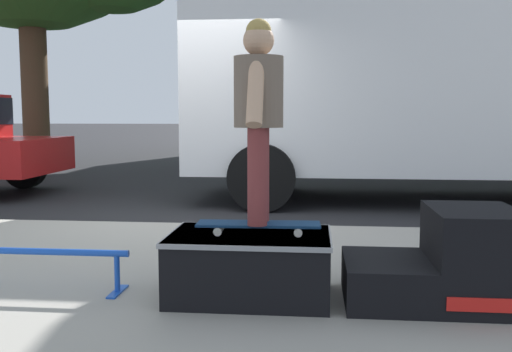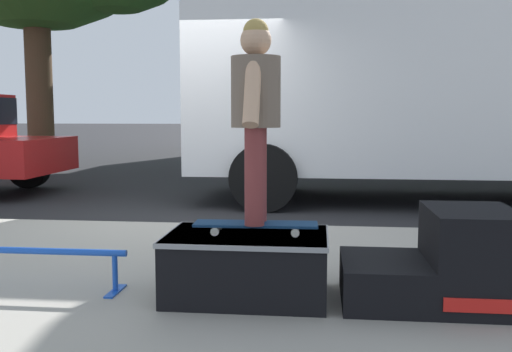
% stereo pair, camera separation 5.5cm
% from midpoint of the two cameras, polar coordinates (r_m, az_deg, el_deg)
% --- Properties ---
extents(ground_plane, '(140.00, 140.00, 0.00)m').
position_cam_midpoint_polar(ground_plane, '(6.86, -8.86, -4.75)').
color(ground_plane, black).
extents(sidewalk_slab, '(50.00, 5.00, 0.12)m').
position_cam_midpoint_polar(sidewalk_slab, '(4.09, -19.68, -11.63)').
color(sidewalk_slab, gray).
rests_on(sidewalk_slab, ground).
extents(skate_box, '(1.02, 0.70, 0.41)m').
position_cam_midpoint_polar(skate_box, '(3.72, -1.04, -8.58)').
color(skate_box, black).
rests_on(skate_box, sidewalk_slab).
extents(kicker_ramp, '(1.04, 0.70, 0.59)m').
position_cam_midpoint_polar(kicker_ramp, '(3.78, 17.78, -8.26)').
color(kicker_ramp, black).
rests_on(kicker_ramp, sidewalk_slab).
extents(grind_rail, '(1.37, 0.28, 0.28)m').
position_cam_midpoint_polar(grind_rail, '(4.16, -21.86, -7.58)').
color(grind_rail, blue).
rests_on(grind_rail, sidewalk_slab).
extents(skateboard, '(0.79, 0.23, 0.07)m').
position_cam_midpoint_polar(skateboard, '(3.68, -0.18, -4.81)').
color(skateboard, navy).
rests_on(skateboard, skate_box).
extents(skater_kid, '(0.31, 0.65, 1.27)m').
position_cam_midpoint_polar(skater_kid, '(3.61, -0.19, 7.06)').
color(skater_kid, brown).
rests_on(skater_kid, skateboard).
extents(box_truck, '(6.91, 2.63, 3.05)m').
position_cam_midpoint_polar(box_truck, '(8.88, 16.68, 8.55)').
color(box_truck, white).
rests_on(box_truck, ground).
extents(house_behind, '(9.54, 8.22, 8.40)m').
position_cam_midpoint_polar(house_behind, '(18.98, 13.31, 14.92)').
color(house_behind, silver).
rests_on(house_behind, ground).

